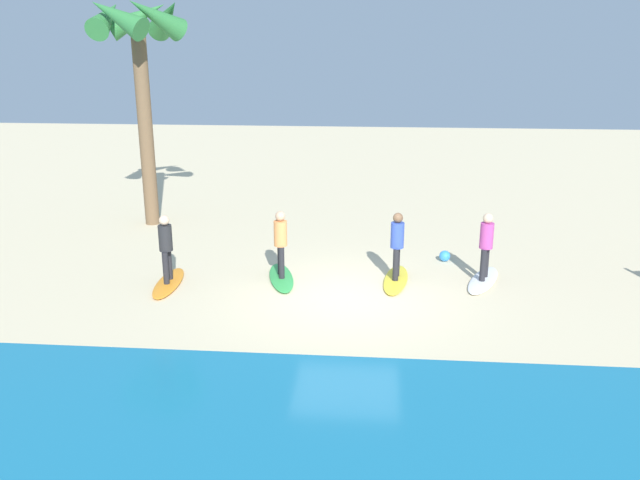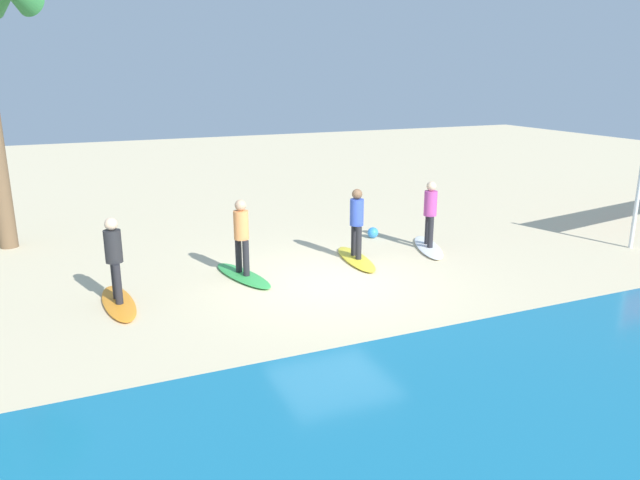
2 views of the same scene
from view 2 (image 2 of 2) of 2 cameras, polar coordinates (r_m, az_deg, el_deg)
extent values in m
plane|color=beige|center=(12.81, 1.27, -4.01)|extent=(60.00, 60.00, 0.00)
ellipsoid|color=white|center=(15.39, 10.27, -0.68)|extent=(1.27, 2.16, 0.09)
cylinder|color=#232328|center=(15.12, 10.49, 0.73)|extent=(0.14, 0.14, 0.78)
cylinder|color=#232328|center=(15.42, 10.22, 1.04)|extent=(0.14, 0.14, 0.78)
cylinder|color=#B74293|center=(15.11, 10.48, 3.45)|extent=(0.32, 0.32, 0.62)
sphere|color=beige|center=(15.03, 10.56, 5.05)|extent=(0.24, 0.24, 0.24)
ellipsoid|color=yellow|center=(14.23, 3.45, -1.80)|extent=(0.81, 2.15, 0.09)
cylinder|color=#232328|center=(13.96, 3.70, -0.29)|extent=(0.14, 0.14, 0.78)
cylinder|color=#232328|center=(14.25, 3.26, 0.05)|extent=(0.14, 0.14, 0.78)
cylinder|color=#334CAD|center=(13.93, 3.52, 2.65)|extent=(0.32, 0.32, 0.62)
sphere|color=brown|center=(13.84, 3.55, 4.39)|extent=(0.24, 0.24, 0.24)
ellipsoid|color=green|center=(13.17, -7.35, -3.37)|extent=(1.03, 2.17, 0.09)
cylinder|color=#232328|center=(12.90, -7.06, -1.73)|extent=(0.14, 0.14, 0.78)
cylinder|color=#232328|center=(13.17, -7.76, -1.39)|extent=(0.14, 0.14, 0.78)
cylinder|color=#E58C4C|center=(12.85, -7.53, 1.42)|extent=(0.32, 0.32, 0.62)
sphere|color=tan|center=(12.75, -7.59, 3.29)|extent=(0.24, 0.24, 0.24)
ellipsoid|color=orange|center=(12.19, -18.63, -5.70)|extent=(0.67, 2.13, 0.09)
cylinder|color=#232328|center=(11.89, -18.69, -4.00)|extent=(0.14, 0.14, 0.78)
cylinder|color=#232328|center=(12.19, -18.92, -3.54)|extent=(0.14, 0.14, 0.78)
cylinder|color=#262628|center=(11.84, -19.10, -0.57)|extent=(0.32, 0.32, 0.62)
sphere|color=beige|center=(11.73, -19.29, 1.45)|extent=(0.24, 0.24, 0.24)
cylinder|color=silver|center=(16.91, 27.97, 3.41)|extent=(0.10, 0.10, 2.50)
sphere|color=#338CE5|center=(16.18, 5.06, 0.70)|extent=(0.29, 0.29, 0.29)
camera|label=1|loc=(6.51, 97.54, 10.52)|focal=36.75mm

